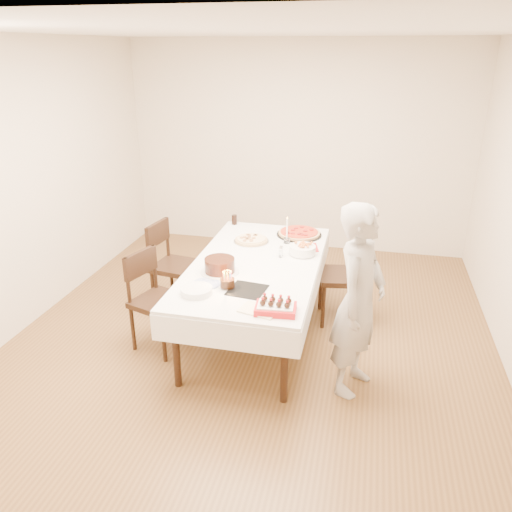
% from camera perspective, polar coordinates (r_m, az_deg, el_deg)
% --- Properties ---
extents(floor, '(5.00, 5.00, 0.00)m').
position_cam_1_polar(floor, '(4.88, -0.28, -9.11)').
color(floor, brown).
rests_on(floor, ground).
extents(wall_back, '(4.50, 0.04, 2.70)m').
position_cam_1_polar(wall_back, '(6.72, 4.72, 12.17)').
color(wall_back, beige).
rests_on(wall_back, floor).
extents(wall_front, '(4.50, 0.04, 2.70)m').
position_cam_1_polar(wall_front, '(2.19, -15.93, -12.51)').
color(wall_front, beige).
rests_on(wall_front, floor).
extents(wall_left, '(0.04, 5.00, 2.70)m').
position_cam_1_polar(wall_left, '(5.30, -24.93, 7.24)').
color(wall_left, beige).
rests_on(wall_left, floor).
extents(ceiling, '(5.00, 5.00, 0.00)m').
position_cam_1_polar(ceiling, '(4.15, -0.35, 24.44)').
color(ceiling, white).
rests_on(ceiling, wall_back).
extents(dining_table, '(1.16, 2.15, 0.75)m').
position_cam_1_polar(dining_table, '(4.75, 0.00, -4.91)').
color(dining_table, white).
rests_on(dining_table, floor).
extents(chair_right_savory, '(0.57, 0.57, 0.96)m').
position_cam_1_polar(chair_right_savory, '(5.03, 9.85, -2.28)').
color(chair_right_savory, black).
rests_on(chair_right_savory, floor).
extents(chair_left_savory, '(0.54, 0.54, 0.93)m').
position_cam_1_polar(chair_left_savory, '(5.27, -9.10, -1.16)').
color(chair_left_savory, black).
rests_on(chair_left_savory, floor).
extents(chair_left_dessert, '(0.59, 0.59, 0.92)m').
position_cam_1_polar(chair_left_dessert, '(4.59, -10.93, -5.16)').
color(chair_left_dessert, black).
rests_on(chair_left_dessert, floor).
extents(person, '(0.54, 0.66, 1.56)m').
position_cam_1_polar(person, '(3.92, 11.67, -5.05)').
color(person, '#A3A09A').
rests_on(person, floor).
extents(pizza_white, '(0.46, 0.46, 0.04)m').
position_cam_1_polar(pizza_white, '(5.06, -0.55, 1.85)').
color(pizza_white, beige).
rests_on(pizza_white, dining_table).
extents(pizza_pepperoni, '(0.56, 0.56, 0.04)m').
position_cam_1_polar(pizza_pepperoni, '(5.27, 4.95, 2.62)').
color(pizza_pepperoni, red).
rests_on(pizza_pepperoni, dining_table).
extents(red_placemat, '(0.29, 0.29, 0.01)m').
position_cam_1_polar(red_placemat, '(4.95, 5.68, 0.96)').
color(red_placemat, '#B21E1E').
rests_on(red_placemat, dining_table).
extents(pasta_bowl, '(0.32, 0.32, 0.08)m').
position_cam_1_polar(pasta_bowl, '(4.76, 5.34, 0.71)').
color(pasta_bowl, white).
rests_on(pasta_bowl, dining_table).
extents(taper_candle, '(0.08, 0.08, 0.29)m').
position_cam_1_polar(taper_candle, '(5.00, 3.56, 3.02)').
color(taper_candle, white).
rests_on(taper_candle, dining_table).
extents(shaker_pair, '(0.11, 0.11, 0.10)m').
position_cam_1_polar(shaker_pair, '(4.69, 2.81, 0.39)').
color(shaker_pair, white).
rests_on(shaker_pair, dining_table).
extents(cola_glass, '(0.07, 0.07, 0.11)m').
position_cam_1_polar(cola_glass, '(5.57, -2.49, 4.17)').
color(cola_glass, black).
rests_on(cola_glass, dining_table).
extents(layer_cake, '(0.37, 0.37, 0.13)m').
position_cam_1_polar(layer_cake, '(4.37, -4.17, -1.11)').
color(layer_cake, black).
rests_on(layer_cake, dining_table).
extents(cake_board, '(0.32, 0.32, 0.01)m').
position_cam_1_polar(cake_board, '(4.07, -1.01, -3.93)').
color(cake_board, black).
rests_on(cake_board, dining_table).
extents(birthday_cake, '(0.14, 0.14, 0.13)m').
position_cam_1_polar(birthday_cake, '(4.09, -3.30, -2.65)').
color(birthday_cake, '#311B0D').
rests_on(birthday_cake, dining_table).
extents(strawberry_box, '(0.32, 0.23, 0.08)m').
position_cam_1_polar(strawberry_box, '(3.74, 2.26, -5.89)').
color(strawberry_box, red).
rests_on(strawberry_box, dining_table).
extents(box_lid, '(0.32, 0.25, 0.02)m').
position_cam_1_polar(box_lid, '(3.77, 0.33, -6.28)').
color(box_lid, beige).
rests_on(box_lid, dining_table).
extents(plate_stack, '(0.33, 0.33, 0.05)m').
position_cam_1_polar(plate_stack, '(4.04, -6.81, -3.95)').
color(plate_stack, white).
rests_on(plate_stack, dining_table).
extents(china_plate, '(0.25, 0.25, 0.01)m').
position_cam_1_polar(china_plate, '(4.19, -5.69, -3.16)').
color(china_plate, white).
rests_on(china_plate, dining_table).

